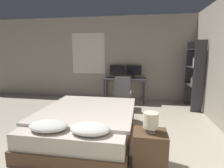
# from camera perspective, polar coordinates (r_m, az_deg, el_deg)

# --- Properties ---
(wall_back) EXTENTS (12.00, 0.08, 2.70)m
(wall_back) POSITION_cam_1_polar(r_m,az_deg,el_deg) (5.79, 5.32, 8.19)
(wall_back) COLOR #9E9384
(wall_back) RESTS_ON ground_plane
(bed) EXTENTS (1.68, 2.07, 0.59)m
(bed) POSITION_cam_1_polar(r_m,az_deg,el_deg) (3.31, -8.33, -12.72)
(bed) COLOR brown
(bed) RESTS_ON ground_plane
(nightstand) EXTENTS (0.45, 0.37, 0.50)m
(nightstand) POSITION_cam_1_polar(r_m,az_deg,el_deg) (2.57, 12.18, -20.12)
(nightstand) COLOR brown
(nightstand) RESTS_ON ground_plane
(bedside_lamp) EXTENTS (0.20, 0.20, 0.27)m
(bedside_lamp) POSITION_cam_1_polar(r_m,az_deg,el_deg) (2.39, 12.54, -11.55)
(bedside_lamp) COLOR gray
(bedside_lamp) RESTS_ON nightstand
(desk) EXTENTS (1.32, 0.56, 0.75)m
(desk) POSITION_cam_1_polar(r_m,az_deg,el_deg) (5.52, 4.15, 0.73)
(desk) COLOR #38383D
(desk) RESTS_ON ground_plane
(monitor_left) EXTENTS (0.48, 0.16, 0.40)m
(monitor_left) POSITION_cam_1_polar(r_m,az_deg,el_deg) (5.68, 1.65, 4.45)
(monitor_left) COLOR black
(monitor_left) RESTS_ON desk
(monitor_right) EXTENTS (0.48, 0.16, 0.40)m
(monitor_right) POSITION_cam_1_polar(r_m,az_deg,el_deg) (5.64, 7.09, 4.33)
(monitor_right) COLOR black
(monitor_right) RESTS_ON desk
(keyboard) EXTENTS (0.36, 0.13, 0.02)m
(keyboard) POSITION_cam_1_polar(r_m,az_deg,el_deg) (5.33, 3.99, 1.67)
(keyboard) COLOR black
(keyboard) RESTS_ON desk
(computer_mouse) EXTENTS (0.07, 0.05, 0.04)m
(computer_mouse) POSITION_cam_1_polar(r_m,az_deg,el_deg) (5.31, 6.91, 1.69)
(computer_mouse) COLOR black
(computer_mouse) RESTS_ON desk
(office_chair) EXTENTS (0.52, 0.52, 0.92)m
(office_chair) POSITION_cam_1_polar(r_m,az_deg,el_deg) (4.84, 3.58, -3.94)
(office_chair) COLOR black
(office_chair) RESTS_ON ground_plane
(bookshelf) EXTENTS (0.28, 0.80, 1.86)m
(bookshelf) POSITION_cam_1_polar(r_m,az_deg,el_deg) (5.26, 25.58, 3.44)
(bookshelf) COLOR #333338
(bookshelf) RESTS_ON ground_plane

